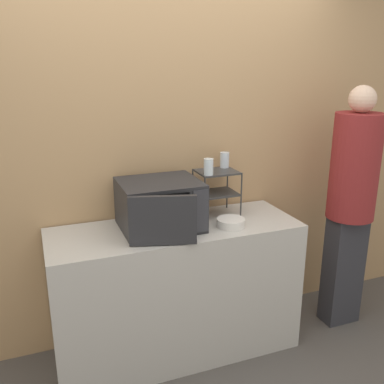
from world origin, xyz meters
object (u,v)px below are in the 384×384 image
Objects in this scene: glass_back_right at (225,160)px; bowl at (231,223)px; dish_rack at (217,183)px; person at (351,196)px; microwave at (160,205)px; glass_front_left at (209,167)px.

bowl is at bearing -106.61° from glass_back_right.
dish_rack is 0.98m from person.
glass_front_left reaches higher than microwave.
person is (1.04, -0.15, -0.27)m from glass_front_left.
microwave is 5.21× the size of glass_back_right.
glass_back_right reaches higher than microwave.
glass_front_left is at bearing 119.14° from bowl.
person is at bearing -8.47° from glass_front_left.
glass_front_left reaches higher than dish_rack.
person is (0.95, -0.23, -0.13)m from dish_rack.
bowl is (-0.09, -0.31, -0.34)m from glass_back_right.
glass_front_left is (0.34, 0.03, 0.21)m from microwave.
person reaches higher than microwave.
person is (0.95, 0.01, 0.07)m from bowl.
glass_front_left is at bearing 4.30° from microwave.
person is at bearing -19.27° from glass_back_right.
microwave is 5.21× the size of glass_front_left.
glass_back_right is at bearing 38.63° from glass_front_left.
glass_front_left is 0.06× the size of person.
glass_front_left is at bearing 171.53° from person.
glass_back_right is at bearing 160.73° from person.
glass_front_left reaches higher than bowl.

